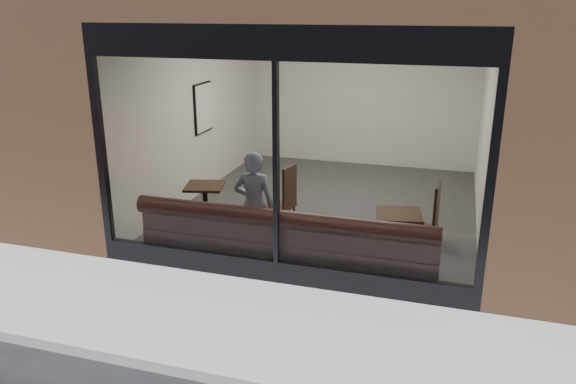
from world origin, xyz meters
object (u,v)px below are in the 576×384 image
(cafe_table_left, at_px, (205,186))
(cafe_chair_left, at_px, (279,206))
(cafe_table_right, at_px, (399,215))
(banquette, at_px, (286,253))
(person, at_px, (254,205))
(cafe_chair_right, at_px, (421,229))

(cafe_table_left, relative_size, cafe_chair_left, 1.30)
(cafe_table_right, distance_m, cafe_chair_left, 2.43)
(banquette, bearing_deg, cafe_table_right, 21.65)
(person, xyz_separation_m, cafe_table_right, (1.95, 0.32, -0.03))
(banquette, xyz_separation_m, person, (-0.54, 0.24, 0.55))
(banquette, distance_m, person, 0.81)
(person, relative_size, cafe_chair_left, 3.51)
(person, height_order, cafe_chair_right, person)
(cafe_table_right, relative_size, cafe_chair_left, 1.35)
(banquette, height_order, person, person)
(person, distance_m, cafe_table_right, 1.98)
(person, bearing_deg, cafe_table_right, -176.64)
(banquette, bearing_deg, cafe_chair_left, 110.63)
(cafe_table_right, height_order, cafe_chair_right, cafe_table_right)
(person, relative_size, cafe_table_right, 2.60)
(banquette, height_order, cafe_chair_left, banquette)
(banquette, bearing_deg, cafe_table_left, 149.97)
(banquette, height_order, cafe_chair_right, banquette)
(cafe_table_left, xyz_separation_m, cafe_chair_right, (3.29, 0.46, -0.50))
(cafe_table_left, bearing_deg, person, -32.68)
(cafe_chair_left, height_order, cafe_chair_right, same)
(cafe_chair_left, bearing_deg, cafe_table_right, 161.04)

